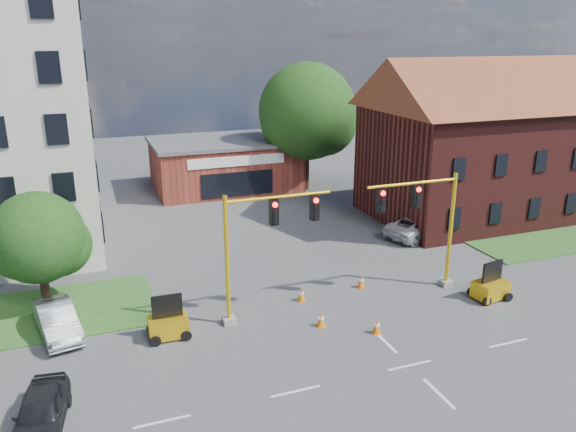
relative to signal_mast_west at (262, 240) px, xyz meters
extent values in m
plane|color=#49494C|center=(4.36, -6.00, -3.92)|extent=(120.00, 120.00, 0.00)
cube|color=#285620|center=(22.36, 3.00, -3.88)|extent=(14.00, 4.00, 0.08)
cube|color=maroon|center=(4.36, 24.00, -1.92)|extent=(12.00, 8.00, 4.00)
cube|color=#505052|center=(4.36, 24.00, 0.23)|extent=(12.40, 8.40, 0.30)
cube|color=silver|center=(4.36, 19.95, -0.72)|extent=(8.00, 0.10, 0.80)
cube|color=black|center=(4.36, 19.95, -2.62)|extent=(6.00, 0.10, 2.00)
cube|color=#4B1916|center=(22.36, 10.00, 0.08)|extent=(20.00, 10.00, 8.00)
cylinder|color=#392014|center=(10.86, 21.00, -1.53)|extent=(0.44, 0.44, 4.79)
sphere|color=#153E13|center=(10.86, 21.00, 2.83)|extent=(8.18, 8.18, 8.18)
sphere|color=#153E13|center=(12.49, 21.30, 1.74)|extent=(5.72, 5.72, 5.72)
cylinder|color=#392014|center=(-9.64, 4.50, -2.59)|extent=(0.44, 0.44, 2.66)
sphere|color=#153E13|center=(-9.64, 4.50, -0.17)|extent=(4.40, 4.40, 4.40)
sphere|color=#153E13|center=(-8.77, 4.80, -0.77)|extent=(3.08, 3.08, 3.08)
cube|color=gray|center=(-1.64, 0.00, -3.77)|extent=(0.60, 0.60, 0.30)
cylinder|color=yellow|center=(-1.64, 0.00, -0.82)|extent=(0.20, 0.20, 6.20)
cylinder|color=yellow|center=(0.86, 0.00, 1.98)|extent=(5.00, 0.14, 0.14)
cube|color=black|center=(0.61, 0.00, 1.28)|extent=(0.40, 0.32, 1.20)
cube|color=black|center=(2.61, 0.00, 1.28)|extent=(0.40, 0.32, 1.20)
sphere|color=#FF0C07|center=(0.61, -0.18, 1.68)|extent=(0.24, 0.24, 0.24)
cube|color=gray|center=(10.36, 0.00, -3.77)|extent=(0.60, 0.60, 0.30)
cylinder|color=yellow|center=(10.36, 0.00, -0.82)|extent=(0.20, 0.20, 6.20)
cylinder|color=yellow|center=(7.86, 0.00, 1.98)|extent=(5.00, 0.14, 0.14)
cube|color=black|center=(8.11, 0.00, 1.28)|extent=(0.40, 0.32, 1.20)
cube|color=black|center=(6.11, 0.00, 1.28)|extent=(0.40, 0.32, 1.20)
sphere|color=#FF0C07|center=(8.11, -0.18, 1.68)|extent=(0.24, 0.24, 0.24)
cube|color=yellow|center=(-4.48, -0.25, -3.40)|extent=(1.74, 1.18, 0.86)
cube|color=black|center=(-4.48, -0.25, -2.39)|extent=(1.34, 0.14, 1.05)
cube|color=yellow|center=(11.50, -2.13, -3.40)|extent=(1.87, 1.41, 0.85)
cube|color=black|center=(11.50, -2.13, -2.40)|extent=(1.33, 0.34, 1.04)
cube|color=orange|center=(2.25, -1.77, -3.90)|extent=(0.38, 0.38, 0.04)
cone|color=orange|center=(2.25, -1.77, -3.57)|extent=(0.40, 0.40, 0.70)
cylinder|color=silver|center=(2.25, -1.77, -3.50)|extent=(0.27, 0.27, 0.09)
cube|color=orange|center=(2.38, 0.98, -3.90)|extent=(0.38, 0.38, 0.04)
cone|color=orange|center=(2.38, 0.98, -3.57)|extent=(0.40, 0.40, 0.70)
cylinder|color=silver|center=(2.38, 0.98, -3.50)|extent=(0.27, 0.27, 0.09)
cube|color=orange|center=(4.35, -3.23, -3.90)|extent=(0.38, 0.38, 0.04)
cone|color=orange|center=(4.35, -3.23, -3.57)|extent=(0.40, 0.40, 0.70)
cylinder|color=silver|center=(4.35, -3.23, -3.50)|extent=(0.27, 0.27, 0.09)
cube|color=orange|center=(5.94, 1.33, -3.90)|extent=(0.38, 0.38, 0.04)
cone|color=orange|center=(5.94, 1.33, -3.57)|extent=(0.40, 0.40, 0.70)
cylinder|color=silver|center=(5.94, 1.33, -3.50)|extent=(0.27, 0.27, 0.09)
imported|color=silver|center=(13.29, 7.13, -3.20)|extent=(5.64, 3.91, 1.43)
imported|color=black|center=(-9.51, -4.92, -3.25)|extent=(2.10, 4.12, 1.34)
imported|color=#A8ACB0|center=(-9.11, 1.73, -3.21)|extent=(2.32, 4.49, 1.41)
camera|label=1|loc=(-7.26, -22.90, 8.91)|focal=35.00mm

